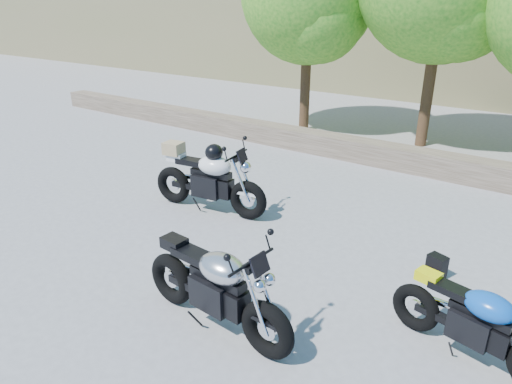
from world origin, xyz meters
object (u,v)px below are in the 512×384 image
(silver_bike, at_px, (216,288))
(white_bike, at_px, (208,178))
(blue_bike, at_px, (475,323))
(backpack, at_px, (436,267))

(silver_bike, distance_m, white_bike, 3.24)
(silver_bike, height_order, white_bike, white_bike)
(silver_bike, bearing_deg, blue_bike, 28.74)
(silver_bike, height_order, blue_bike, silver_bike)
(white_bike, relative_size, backpack, 6.91)
(silver_bike, relative_size, backpack, 6.60)
(white_bike, xyz_separation_m, blue_bike, (4.66, -1.24, -0.17))
(white_bike, height_order, blue_bike, white_bike)
(blue_bike, xyz_separation_m, backpack, (-0.72, 1.37, -0.29))
(blue_bike, height_order, backpack, blue_bike)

